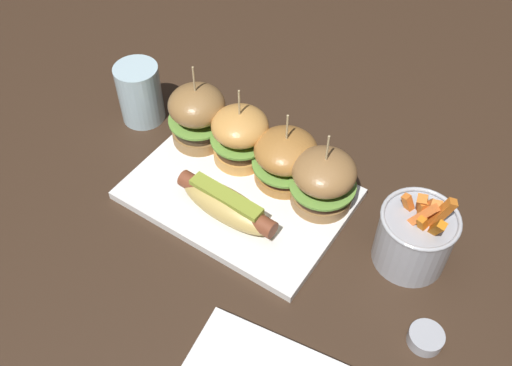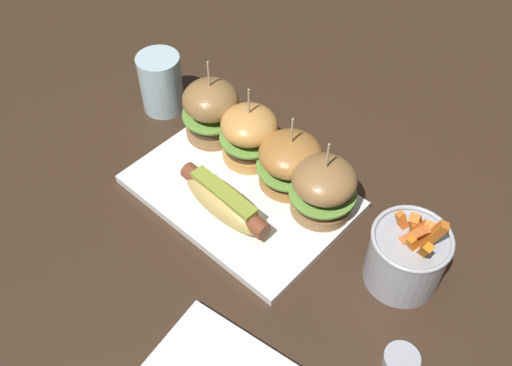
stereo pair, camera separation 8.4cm
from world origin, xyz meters
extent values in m
plane|color=#382619|center=(0.00, 0.00, 0.00)|extent=(3.00, 3.00, 0.00)
cube|color=white|center=(0.00, 0.00, 0.01)|extent=(0.33, 0.23, 0.01)
ellipsoid|color=tan|center=(0.01, -0.05, 0.04)|extent=(0.16, 0.06, 0.04)
cylinder|color=brown|center=(0.01, -0.05, 0.04)|extent=(0.17, 0.03, 0.03)
cube|color=olive|center=(0.01, -0.05, 0.06)|extent=(0.12, 0.03, 0.01)
cylinder|color=olive|center=(-0.12, 0.06, 0.02)|extent=(0.09, 0.09, 0.02)
cylinder|color=#463522|center=(-0.12, 0.06, 0.04)|extent=(0.08, 0.08, 0.02)
cylinder|color=#6B9E3D|center=(-0.12, 0.06, 0.06)|extent=(0.10, 0.10, 0.00)
ellipsoid|color=olive|center=(-0.12, 0.06, 0.09)|extent=(0.09, 0.09, 0.06)
cylinder|color=tan|center=(-0.12, 0.06, 0.13)|extent=(0.00, 0.00, 0.06)
cylinder|color=#D59448|center=(-0.04, 0.06, 0.02)|extent=(0.09, 0.09, 0.02)
cylinder|color=#53371E|center=(-0.04, 0.06, 0.04)|extent=(0.08, 0.08, 0.02)
cylinder|color=#6B9E3D|center=(-0.04, 0.06, 0.06)|extent=(0.09, 0.09, 0.00)
ellipsoid|color=#D59448|center=(-0.04, 0.06, 0.08)|extent=(0.09, 0.09, 0.05)
cylinder|color=tan|center=(-0.04, 0.06, 0.12)|extent=(0.00, 0.00, 0.06)
cylinder|color=#AC7134|center=(0.04, 0.06, 0.02)|extent=(0.10, 0.10, 0.02)
cylinder|color=#40251A|center=(0.04, 0.06, 0.04)|extent=(0.09, 0.09, 0.01)
cylinder|color=#6B9E3D|center=(0.04, 0.06, 0.05)|extent=(0.10, 0.10, 0.00)
ellipsoid|color=#AC7134|center=(0.04, 0.06, 0.07)|extent=(0.10, 0.10, 0.05)
cylinder|color=tan|center=(0.04, 0.06, 0.11)|extent=(0.00, 0.00, 0.06)
cylinder|color=olive|center=(0.11, 0.05, 0.02)|extent=(0.09, 0.09, 0.02)
cylinder|color=#473121|center=(0.11, 0.05, 0.04)|extent=(0.09, 0.09, 0.02)
cylinder|color=#6B9E3D|center=(0.11, 0.05, 0.05)|extent=(0.10, 0.10, 0.00)
ellipsoid|color=olive|center=(0.11, 0.05, 0.08)|extent=(0.09, 0.09, 0.05)
cylinder|color=tan|center=(0.11, 0.05, 0.12)|extent=(0.00, 0.00, 0.06)
cylinder|color=#A8AAB2|center=(0.27, 0.04, 0.04)|extent=(0.10, 0.10, 0.09)
torus|color=#B7BABF|center=(0.27, 0.04, 0.09)|extent=(0.11, 0.11, 0.01)
cube|color=orange|center=(0.26, 0.06, 0.09)|extent=(0.02, 0.05, 0.08)
cube|color=orange|center=(0.29, 0.03, 0.09)|extent=(0.03, 0.05, 0.08)
cube|color=orange|center=(0.27, 0.03, 0.08)|extent=(0.02, 0.02, 0.06)
cube|color=orange|center=(0.28, 0.07, 0.08)|extent=(0.02, 0.02, 0.06)
cube|color=orange|center=(0.25, 0.05, 0.08)|extent=(0.03, 0.02, 0.06)
cube|color=orange|center=(0.26, 0.07, 0.08)|extent=(0.04, 0.04, 0.06)
cube|color=orange|center=(0.26, 0.03, 0.09)|extent=(0.05, 0.03, 0.07)
cube|color=orange|center=(0.28, 0.05, 0.10)|extent=(0.04, 0.03, 0.09)
cube|color=orange|center=(0.27, 0.04, 0.09)|extent=(0.02, 0.01, 0.07)
cylinder|color=#A8AAB2|center=(0.34, -0.07, 0.01)|extent=(0.05, 0.05, 0.02)
cylinder|color=tan|center=(0.34, -0.07, 0.02)|extent=(0.04, 0.04, 0.00)
cylinder|color=silver|center=(-0.25, 0.06, 0.05)|extent=(0.07, 0.07, 0.11)
camera|label=1|loc=(0.34, -0.46, 0.68)|focal=40.02mm
camera|label=2|loc=(0.40, -0.41, 0.68)|focal=40.02mm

